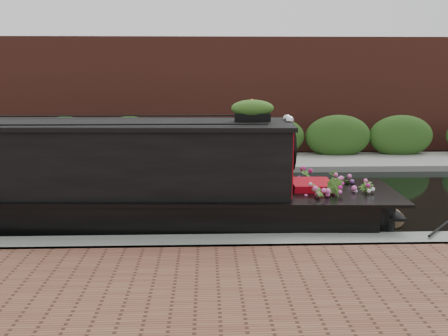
{
  "coord_description": "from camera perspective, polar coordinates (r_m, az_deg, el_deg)",
  "views": [
    {
      "loc": [
        0.14,
        -10.89,
        2.97
      ],
      "look_at": [
        0.51,
        -0.6,
        0.88
      ],
      "focal_mm": 40.0,
      "sensor_mm": 36.0,
      "label": 1
    }
  ],
  "objects": [
    {
      "name": "far_brick_wall",
      "position": [
        18.33,
        -2.45,
        2.14
      ],
      "size": [
        40.0,
        1.0,
        8.0
      ],
      "primitive_type": "cube",
      "color": "maroon",
      "rests_on": "ground"
    },
    {
      "name": "rope_fender",
      "position": [
        10.08,
        18.8,
        -5.34
      ],
      "size": [
        0.32,
        0.32,
        0.32
      ],
      "primitive_type": "cylinder",
      "rotation": [
        1.57,
        0.0,
        0.0
      ],
      "color": "brown",
      "rests_on": "ground"
    },
    {
      "name": "far_hedge",
      "position": [
        16.26,
        -2.5,
        0.94
      ],
      "size": [
        40.0,
        1.1,
        2.8
      ],
      "primitive_type": "cube",
      "color": "#294E1A",
      "rests_on": "ground"
    },
    {
      "name": "narrowboat",
      "position": [
        9.55,
        -15.95,
        -2.3
      ],
      "size": [
        11.09,
        2.39,
        2.6
      ],
      "rotation": [
        0.0,
        0.0,
        -0.04
      ],
      "color": "black",
      "rests_on": "ground"
    },
    {
      "name": "near_bank_coping",
      "position": [
        8.15,
        -2.93,
        -9.91
      ],
      "size": [
        40.0,
        0.6,
        0.5
      ],
      "primitive_type": "cube",
      "color": "slate",
      "rests_on": "ground"
    },
    {
      "name": "ground",
      "position": [
        11.29,
        -2.69,
        -3.79
      ],
      "size": [
        80.0,
        80.0,
        0.0
      ],
      "primitive_type": "plane",
      "color": "black",
      "rests_on": "ground"
    },
    {
      "name": "far_bank_path",
      "position": [
        15.38,
        -2.52,
        0.33
      ],
      "size": [
        40.0,
        2.4,
        0.34
      ],
      "primitive_type": "cube",
      "color": "gray",
      "rests_on": "ground"
    }
  ]
}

